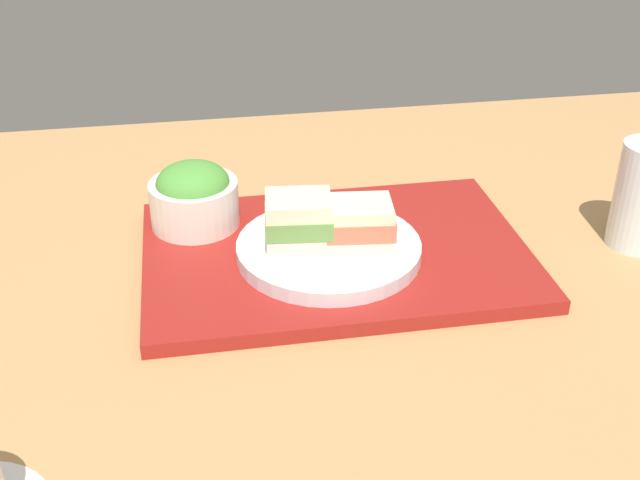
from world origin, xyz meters
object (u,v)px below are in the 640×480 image
object	(u,v)px
sandwich_plate	(329,249)
salad_bowl	(194,196)
sandwich_near	(359,223)
sandwich_far	(298,221)

from	to	relation	value
sandwich_plate	salad_bowl	size ratio (longest dim) A/B	1.97
sandwich_plate	salad_bowl	xyz separation A→B (cm)	(13.89, -9.79, 2.80)
sandwich_near	salad_bowl	size ratio (longest dim) A/B	0.77
sandwich_plate	sandwich_far	bearing A→B (deg)	-6.29
sandwich_plate	sandwich_near	world-z (taller)	sandwich_near
sandwich_near	sandwich_far	world-z (taller)	sandwich_far
sandwich_near	sandwich_far	bearing A→B (deg)	-6.29
sandwich_plate	sandwich_far	size ratio (longest dim) A/B	2.61
sandwich_far	salad_bowl	world-z (taller)	salad_bowl
sandwich_near	sandwich_far	size ratio (longest dim) A/B	1.03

